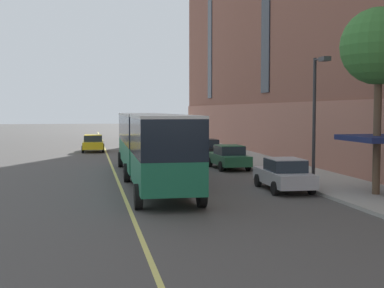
{
  "coord_description": "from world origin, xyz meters",
  "views": [
    {
      "loc": [
        -3.83,
        -21.81,
        3.85
      ],
      "look_at": [
        2.25,
        9.71,
        1.8
      ],
      "focal_mm": 50.0,
      "sensor_mm": 36.0,
      "label": 1
    }
  ],
  "objects_px": {
    "parked_car_black_2": "(185,142)",
    "fire_hydrant": "(275,167)",
    "parked_car_silver_5": "(284,174)",
    "street_tree_mid_block": "(379,48)",
    "city_bus": "(150,142)",
    "parked_car_green_0": "(229,157)",
    "parked_car_black_4": "(206,149)",
    "taxi_cab": "(93,143)",
    "street_lamp": "(316,107)"
  },
  "relations": [
    {
      "from": "parked_car_black_4",
      "to": "parked_car_black_2",
      "type": "bearing_deg",
      "value": 90.08
    },
    {
      "from": "parked_car_black_2",
      "to": "street_lamp",
      "type": "bearing_deg",
      "value": -86.21
    },
    {
      "from": "parked_car_silver_5",
      "to": "city_bus",
      "type": "bearing_deg",
      "value": 141.86
    },
    {
      "from": "parked_car_black_4",
      "to": "fire_hydrant",
      "type": "relative_size",
      "value": 6.31
    },
    {
      "from": "street_tree_mid_block",
      "to": "fire_hydrant",
      "type": "distance_m",
      "value": 10.43
    },
    {
      "from": "city_bus",
      "to": "street_tree_mid_block",
      "type": "height_order",
      "value": "street_tree_mid_block"
    },
    {
      "from": "parked_car_black_2",
      "to": "fire_hydrant",
      "type": "relative_size",
      "value": 6.43
    },
    {
      "from": "street_lamp",
      "to": "fire_hydrant",
      "type": "relative_size",
      "value": 8.62
    },
    {
      "from": "city_bus",
      "to": "street_tree_mid_block",
      "type": "distance_m",
      "value": 12.52
    },
    {
      "from": "city_bus",
      "to": "fire_hydrant",
      "type": "relative_size",
      "value": 26.42
    },
    {
      "from": "street_lamp",
      "to": "fire_hydrant",
      "type": "height_order",
      "value": "street_lamp"
    },
    {
      "from": "parked_car_black_4",
      "to": "street_lamp",
      "type": "height_order",
      "value": "street_lamp"
    },
    {
      "from": "parked_car_green_0",
      "to": "parked_car_silver_5",
      "type": "height_order",
      "value": "same"
    },
    {
      "from": "parked_car_silver_5",
      "to": "street_tree_mid_block",
      "type": "height_order",
      "value": "street_tree_mid_block"
    },
    {
      "from": "parked_car_black_2",
      "to": "parked_car_black_4",
      "type": "distance_m",
      "value": 9.35
    },
    {
      "from": "parked_car_green_0",
      "to": "parked_car_black_4",
      "type": "relative_size",
      "value": 1.02
    },
    {
      "from": "parked_car_green_0",
      "to": "street_lamp",
      "type": "relative_size",
      "value": 0.74
    },
    {
      "from": "street_tree_mid_block",
      "to": "taxi_cab",
      "type": "bearing_deg",
      "value": 112.65
    },
    {
      "from": "taxi_cab",
      "to": "fire_hydrant",
      "type": "height_order",
      "value": "taxi_cab"
    },
    {
      "from": "parked_car_black_4",
      "to": "parked_car_green_0",
      "type": "bearing_deg",
      "value": -90.88
    },
    {
      "from": "parked_car_black_4",
      "to": "parked_car_silver_5",
      "type": "height_order",
      "value": "same"
    },
    {
      "from": "parked_car_black_4",
      "to": "parked_car_silver_5",
      "type": "distance_m",
      "value": 16.95
    },
    {
      "from": "street_lamp",
      "to": "fire_hydrant",
      "type": "bearing_deg",
      "value": 91.04
    },
    {
      "from": "parked_car_silver_5",
      "to": "street_tree_mid_block",
      "type": "xyz_separation_m",
      "value": [
        3.26,
        -2.65,
        5.76
      ]
    },
    {
      "from": "street_tree_mid_block",
      "to": "fire_hydrant",
      "type": "height_order",
      "value": "street_tree_mid_block"
    },
    {
      "from": "parked_car_silver_5",
      "to": "street_lamp",
      "type": "bearing_deg",
      "value": 4.77
    },
    {
      "from": "parked_car_black_4",
      "to": "fire_hydrant",
      "type": "xyz_separation_m",
      "value": [
        1.62,
        -11.29,
        -0.29
      ]
    },
    {
      "from": "parked_car_black_4",
      "to": "fire_hydrant",
      "type": "height_order",
      "value": "parked_car_black_4"
    },
    {
      "from": "city_bus",
      "to": "parked_car_silver_5",
      "type": "xyz_separation_m",
      "value": [
        5.9,
        -4.63,
        -1.32
      ]
    },
    {
      "from": "city_bus",
      "to": "parked_car_green_0",
      "type": "height_order",
      "value": "city_bus"
    },
    {
      "from": "parked_car_black_2",
      "to": "parked_car_black_4",
      "type": "height_order",
      "value": "same"
    },
    {
      "from": "street_tree_mid_block",
      "to": "street_lamp",
      "type": "distance_m",
      "value": 4.1
    },
    {
      "from": "parked_car_silver_5",
      "to": "parked_car_black_4",
      "type": "bearing_deg",
      "value": 90.2
    },
    {
      "from": "city_bus",
      "to": "taxi_cab",
      "type": "bearing_deg",
      "value": 97.54
    },
    {
      "from": "parked_car_silver_5",
      "to": "fire_hydrant",
      "type": "xyz_separation_m",
      "value": [
        1.56,
        5.66,
        -0.29
      ]
    },
    {
      "from": "parked_car_silver_5",
      "to": "fire_hydrant",
      "type": "distance_m",
      "value": 5.88
    },
    {
      "from": "city_bus",
      "to": "parked_car_green_0",
      "type": "relative_size",
      "value": 4.11
    },
    {
      "from": "street_tree_mid_block",
      "to": "fire_hydrant",
      "type": "relative_size",
      "value": 11.29
    },
    {
      "from": "parked_car_black_4",
      "to": "parked_car_silver_5",
      "type": "relative_size",
      "value": 1.01
    },
    {
      "from": "parked_car_black_2",
      "to": "parked_car_black_4",
      "type": "xyz_separation_m",
      "value": [
        0.01,
        -9.35,
        -0.0
      ]
    },
    {
      "from": "street_lamp",
      "to": "street_tree_mid_block",
      "type": "bearing_deg",
      "value": -60.17
    },
    {
      "from": "city_bus",
      "to": "parked_car_green_0",
      "type": "distance_m",
      "value": 7.74
    },
    {
      "from": "parked_car_black_2",
      "to": "fire_hydrant",
      "type": "height_order",
      "value": "parked_car_black_2"
    },
    {
      "from": "street_tree_mid_block",
      "to": "parked_car_silver_5",
      "type": "bearing_deg",
      "value": 140.88
    },
    {
      "from": "parked_car_black_2",
      "to": "street_lamp",
      "type": "xyz_separation_m",
      "value": [
        1.74,
        -26.17,
        3.22
      ]
    },
    {
      "from": "city_bus",
      "to": "street_lamp",
      "type": "xyz_separation_m",
      "value": [
        7.56,
        -4.49,
        1.9
      ]
    },
    {
      "from": "city_bus",
      "to": "parked_car_black_4",
      "type": "height_order",
      "value": "city_bus"
    },
    {
      "from": "parked_car_black_4",
      "to": "street_tree_mid_block",
      "type": "relative_size",
      "value": 0.56
    },
    {
      "from": "city_bus",
      "to": "parked_car_black_2",
      "type": "bearing_deg",
      "value": 74.95
    },
    {
      "from": "city_bus",
      "to": "parked_car_black_4",
      "type": "bearing_deg",
      "value": 64.63
    }
  ]
}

